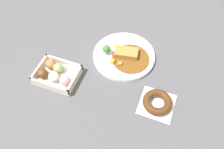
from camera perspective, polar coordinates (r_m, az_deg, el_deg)
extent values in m
plane|color=#4C4C51|center=(1.07, 0.53, 3.22)|extent=(1.60, 1.60, 0.00)
cylinder|color=white|center=(1.08, 2.94, 4.57)|extent=(0.28, 0.28, 0.02)
cylinder|color=brown|center=(1.05, 4.54, 3.91)|extent=(0.17, 0.17, 0.01)
cube|color=#A87538|center=(1.06, 3.55, 5.35)|extent=(0.11, 0.08, 0.02)
cylinder|color=white|center=(1.09, 1.27, 6.52)|extent=(0.07, 0.07, 0.00)
ellipsoid|color=yellow|center=(1.09, 1.28, 6.89)|extent=(0.03, 0.03, 0.02)
cylinder|color=#8CB766|center=(1.07, -1.36, 5.49)|extent=(0.01, 0.01, 0.02)
sphere|color=#387A2D|center=(1.05, -1.39, 6.27)|extent=(0.04, 0.04, 0.04)
cube|color=orange|center=(1.03, 1.95, 2.60)|extent=(0.02, 0.02, 0.02)
cube|color=orange|center=(1.03, 0.31, 3.17)|extent=(0.02, 0.02, 0.02)
cube|color=beige|center=(1.04, -13.10, -0.50)|extent=(0.18, 0.14, 0.01)
cube|color=beige|center=(1.06, -17.29, 1.47)|extent=(0.01, 0.14, 0.03)
cube|color=beige|center=(0.99, -9.07, -1.21)|extent=(0.01, 0.14, 0.03)
cube|color=beige|center=(0.99, -15.10, -2.77)|extent=(0.18, 0.01, 0.03)
cube|color=beige|center=(1.05, -11.64, 2.95)|extent=(0.18, 0.01, 0.03)
sphere|color=brown|center=(1.03, -16.62, 0.24)|extent=(0.05, 0.05, 0.05)
sphere|color=silver|center=(1.00, -14.04, -0.59)|extent=(0.05, 0.05, 0.05)
sphere|color=pink|center=(0.98, -11.42, -1.42)|extent=(0.05, 0.05, 0.05)
sphere|color=#9E6B3D|center=(1.05, -14.71, 2.45)|extent=(0.05, 0.05, 0.05)
sphere|color=#84A860|center=(1.03, -13.01, 1.55)|extent=(0.05, 0.05, 0.05)
cube|color=white|center=(0.96, 10.86, -7.14)|extent=(0.14, 0.14, 0.00)
torus|color=#4C2B14|center=(0.95, 11.02, -6.65)|extent=(0.12, 0.12, 0.03)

